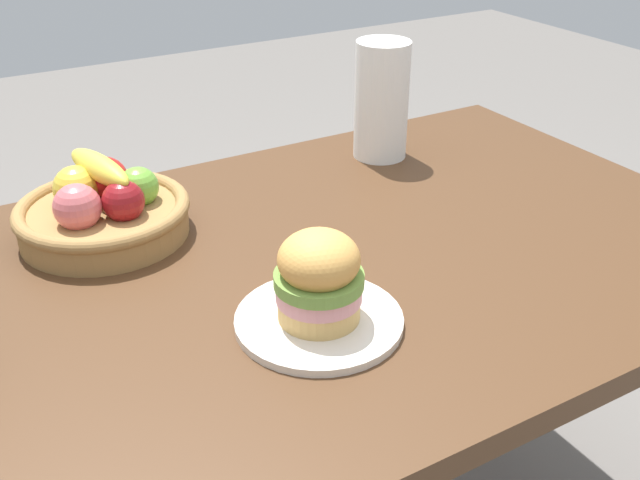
# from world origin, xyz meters

# --- Properties ---
(dining_table) EXTENTS (1.40, 0.90, 0.75)m
(dining_table) POSITION_xyz_m (0.00, 0.00, 0.65)
(dining_table) COLOR #4C301C
(dining_table) RESTS_ON ground_plane
(plate) EXTENTS (0.23, 0.23, 0.01)m
(plate) POSITION_xyz_m (-0.11, -0.16, 0.76)
(plate) COLOR silver
(plate) RESTS_ON dining_table
(sandwich) EXTENTS (0.12, 0.12, 0.13)m
(sandwich) POSITION_xyz_m (-0.11, -0.16, 0.83)
(sandwich) COLOR #DBAD60
(sandwich) RESTS_ON plate
(fruit_basket) EXTENTS (0.29, 0.29, 0.14)m
(fruit_basket) POSITION_xyz_m (-0.29, 0.25, 0.80)
(fruit_basket) COLOR #9E7542
(fruit_basket) RESTS_ON dining_table
(paper_towel_roll) EXTENTS (0.11, 0.11, 0.24)m
(paper_towel_roll) POSITION_xyz_m (0.30, 0.30, 0.87)
(paper_towel_roll) COLOR white
(paper_towel_roll) RESTS_ON dining_table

